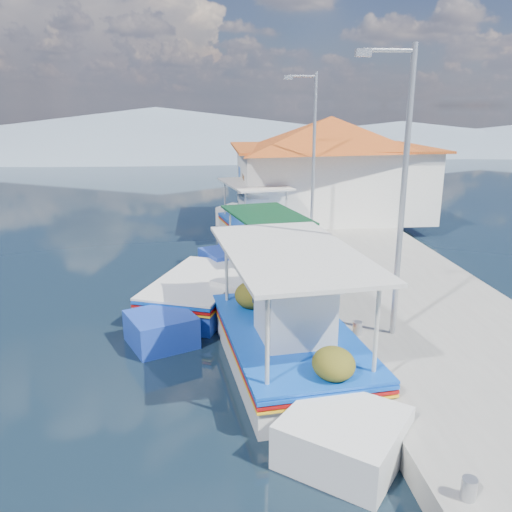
{
  "coord_description": "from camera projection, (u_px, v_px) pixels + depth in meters",
  "views": [
    {
      "loc": [
        0.56,
        -8.23,
        5.34
      ],
      "look_at": [
        1.92,
        5.64,
        1.3
      ],
      "focal_mm": 36.48,
      "sensor_mm": 36.0,
      "label": 1
    }
  ],
  "objects": [
    {
      "name": "ground",
      "position": [
        180.0,
        416.0,
        9.3
      ],
      "size": [
        160.0,
        160.0,
        0.0
      ],
      "primitive_type": "plane",
      "color": "black",
      "rests_on": "ground"
    },
    {
      "name": "quay",
      "position": [
        387.0,
        283.0,
        15.52
      ],
      "size": [
        5.0,
        44.0,
        0.5
      ],
      "primitive_type": "cube",
      "color": "gray",
      "rests_on": "ground"
    },
    {
      "name": "bollards",
      "position": [
        324.0,
        280.0,
        14.5
      ],
      "size": [
        0.2,
        17.2,
        0.3
      ],
      "color": "#A5A8AD",
      "rests_on": "quay"
    },
    {
      "name": "main_caique",
      "position": [
        289.0,
        341.0,
        11.01
      ],
      "size": [
        3.19,
        8.61,
        2.86
      ],
      "rotation": [
        0.0,
        0.0,
        -0.12
      ],
      "color": "silver",
      "rests_on": "ground"
    },
    {
      "name": "caique_green_canopy",
      "position": [
        266.0,
        270.0,
        16.38
      ],
      "size": [
        2.81,
        6.33,
        2.42
      ],
      "rotation": [
        0.0,
        0.0,
        -0.21
      ],
      "color": "#1C3EAD",
      "rests_on": "ground"
    },
    {
      "name": "caique_blue_hull",
      "position": [
        198.0,
        294.0,
        14.35
      ],
      "size": [
        3.62,
        6.49,
        1.23
      ],
      "rotation": [
        0.0,
        0.0,
        0.36
      ],
      "color": "#1C3EAD",
      "rests_on": "ground"
    },
    {
      "name": "caique_far",
      "position": [
        254.0,
        226.0,
        21.79
      ],
      "size": [
        3.03,
        7.14,
        2.55
      ],
      "rotation": [
        0.0,
        0.0,
        -0.19
      ],
      "color": "silver",
      "rests_on": "ground"
    },
    {
      "name": "harbor_building",
      "position": [
        330.0,
        165.0,
        23.45
      ],
      "size": [
        10.49,
        10.49,
        4.4
      ],
      "color": "silver",
      "rests_on": "quay"
    },
    {
      "name": "lamp_post_near",
      "position": [
        400.0,
        182.0,
        10.57
      ],
      "size": [
        1.21,
        0.14,
        6.0
      ],
      "color": "#A5A8AD",
      "rests_on": "quay"
    },
    {
      "name": "lamp_post_far",
      "position": [
        311.0,
        148.0,
        19.17
      ],
      "size": [
        1.21,
        0.14,
        6.0
      ],
      "color": "#A5A8AD",
      "rests_on": "quay"
    },
    {
      "name": "mountain_ridge",
      "position": [
        253.0,
        134.0,
        62.88
      ],
      "size": [
        171.4,
        96.0,
        5.5
      ],
      "color": "gray",
      "rests_on": "ground"
    }
  ]
}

